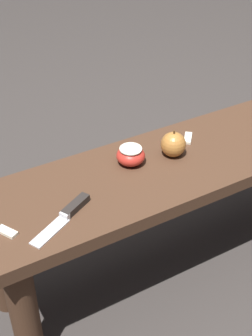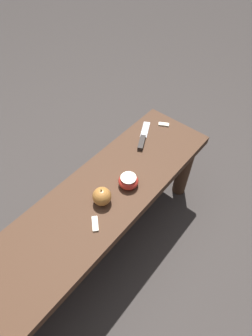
# 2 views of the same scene
# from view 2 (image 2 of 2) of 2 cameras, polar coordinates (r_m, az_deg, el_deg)

# --- Properties ---
(ground_plane) EXTENTS (8.00, 8.00, 0.00)m
(ground_plane) POSITION_cam_2_polar(r_m,az_deg,el_deg) (1.41, -7.26, -18.41)
(ground_plane) COLOR #383330
(wooden_bench) EXTENTS (1.37, 0.34, 0.43)m
(wooden_bench) POSITION_cam_2_polar(r_m,az_deg,el_deg) (1.10, -9.04, -11.97)
(wooden_bench) COLOR #472D1E
(wooden_bench) RESTS_ON ground_plane
(knife) EXTENTS (0.19, 0.12, 0.02)m
(knife) POSITION_cam_2_polar(r_m,az_deg,el_deg) (1.25, 3.64, 6.31)
(knife) COLOR silver
(knife) RESTS_ON wooden_bench
(apple_whole) EXTENTS (0.07, 0.07, 0.08)m
(apple_whole) POSITION_cam_2_polar(r_m,az_deg,el_deg) (1.01, -5.27, -6.16)
(apple_whole) COLOR #B27233
(apple_whole) RESTS_ON wooden_bench
(apple_cut) EXTENTS (0.08, 0.08, 0.05)m
(apple_cut) POSITION_cam_2_polar(r_m,az_deg,el_deg) (1.06, 0.53, -2.85)
(apple_cut) COLOR red
(apple_cut) RESTS_ON wooden_bench
(apple_slice_near_knife) EXTENTS (0.04, 0.06, 0.01)m
(apple_slice_near_knife) POSITION_cam_2_polar(r_m,az_deg,el_deg) (1.34, 8.21, 9.38)
(apple_slice_near_knife) COLOR white
(apple_slice_near_knife) RESTS_ON wooden_bench
(apple_slice_center) EXTENTS (0.06, 0.06, 0.01)m
(apple_slice_center) POSITION_cam_2_polar(r_m,az_deg,el_deg) (0.99, -6.78, -12.02)
(apple_slice_center) COLOR white
(apple_slice_center) RESTS_ON wooden_bench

